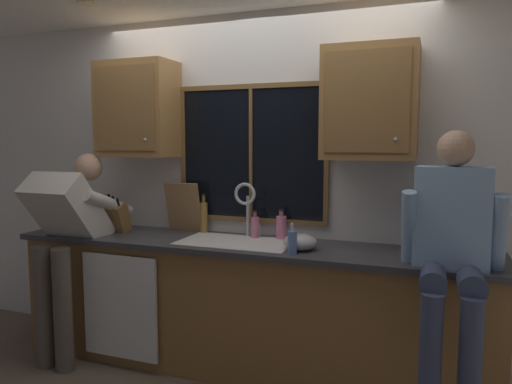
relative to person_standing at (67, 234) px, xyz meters
The scene contains 24 objects.
back_wall 1.46m from the person_standing, 27.58° to the left, with size 5.71×0.12×2.55m, color silver.
ceiling_downlight_left 1.62m from the person_standing, ahead, with size 0.14×0.14×0.01m, color #FFEAB2.
window_glass 1.47m from the person_standing, 25.83° to the left, with size 1.10×0.02×0.95m, color black.
window_frame_top 1.72m from the person_standing, 25.45° to the left, with size 1.17×0.02×0.04m, color brown.
window_frame_bottom 1.35m from the person_standing, 25.45° to the left, with size 1.17×0.02×0.04m, color brown.
window_frame_left 1.04m from the person_standing, 41.75° to the left, with size 0.04×0.02×0.95m, color brown.
window_frame_right 1.96m from the person_standing, 17.97° to the left, with size 0.04×0.02×0.95m, color brown.
window_mullion_center 1.46m from the person_standing, 25.37° to the left, with size 0.02×0.02×0.95m, color brown.
lower_cabinet_run 1.39m from the person_standing, 13.71° to the left, with size 3.31×0.58×0.88m, color olive.
countertop 1.29m from the person_standing, 12.84° to the left, with size 3.37×0.62×0.04m, color #38383D.
dishwasher_front 0.67m from the person_standing, ahead, with size 0.60×0.02×0.74m, color white.
upper_cabinet_left 1.06m from the person_standing, 51.44° to the left, with size 0.59×0.36×0.72m.
upper_cabinet_right 2.32m from the person_standing, 11.54° to the left, with size 0.59×0.36×0.72m.
sink 1.26m from the person_standing, 13.71° to the left, with size 0.80×0.46×0.21m.
faucet 1.33m from the person_standing, 21.29° to the left, with size 0.18×0.09×0.40m.
person_standing is the anchor object (origin of this frame).
person_sitting_on_counter 2.60m from the person_standing, ahead, with size 0.54×0.61×1.26m.
knife_block 0.39m from the person_standing, 52.81° to the left, with size 0.12×0.18×0.32m.
cutting_board 0.86m from the person_standing, 36.62° to the left, with size 0.28×0.02×0.39m, color #997047.
mixing_bowl 1.71m from the person_standing, ahead, with size 0.22×0.22×0.11m, color #B7B7BC.
soap_dispenser 1.68m from the person_standing, ahead, with size 0.06×0.07×0.20m.
bottle_green_glass 1.37m from the person_standing, 20.40° to the left, with size 0.06×0.06×0.20m.
bottle_tall_clear 1.00m from the person_standing, 32.22° to the left, with size 0.06×0.06×0.30m.
bottle_amber_small 1.56m from the person_standing, 19.15° to the left, with size 0.07×0.07×0.22m.
Camera 1 is at (1.24, -3.33, 1.62)m, focal length 33.59 mm.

